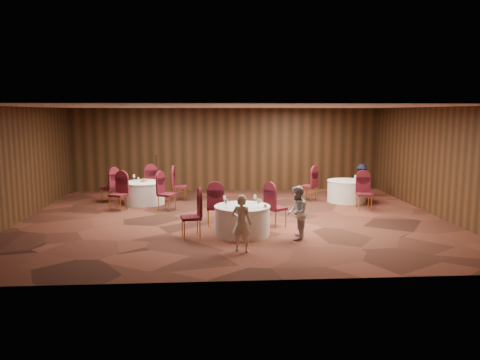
{
  "coord_description": "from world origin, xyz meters",
  "views": [
    {
      "loc": [
        -0.69,
        -13.15,
        3.05
      ],
      "look_at": [
        0.2,
        0.2,
        1.1
      ],
      "focal_mm": 35.0,
      "sensor_mm": 36.0,
      "label": 1
    }
  ],
  "objects": [
    {
      "name": "woman_a",
      "position": [
        0.01,
        -3.19,
        0.64
      ],
      "size": [
        0.55,
        0.47,
        1.28
      ],
      "primitive_type": "imported",
      "rotation": [
        0.0,
        0.0,
        2.72
      ],
      "color": "silver",
      "rests_on": "ground"
    },
    {
      "name": "table_main",
      "position": [
        0.12,
        -1.78,
        0.38
      ],
      "size": [
        1.39,
        1.39,
        0.74
      ],
      "color": "white",
      "rests_on": "ground"
    },
    {
      "name": "chairs_right",
      "position": [
        3.47,
        1.87,
        0.5
      ],
      "size": [
        2.07,
        2.32,
        1.0
      ],
      "color": "#410D1B",
      "rests_on": "ground"
    },
    {
      "name": "man_c",
      "position": [
        4.83,
        3.27,
        0.6
      ],
      "size": [
        0.87,
        0.85,
        1.2
      ],
      "primitive_type": "imported",
      "rotation": [
        0.0,
        0.0,
        5.56
      ],
      "color": "black",
      "rests_on": "ground"
    },
    {
      "name": "room_shell",
      "position": [
        0.0,
        0.0,
        1.96
      ],
      "size": [
        12.0,
        12.0,
        12.0
      ],
      "color": "silver",
      "rests_on": "ground"
    },
    {
      "name": "woman_b",
      "position": [
        1.4,
        -2.27,
        0.65
      ],
      "size": [
        0.64,
        0.74,
        1.31
      ],
      "primitive_type": "imported",
      "rotation": [
        0.0,
        0.0,
        4.44
      ],
      "color": "#B1B2B6",
      "rests_on": "ground"
    },
    {
      "name": "chairs_main",
      "position": [
        -0.2,
        -1.18,
        0.5
      ],
      "size": [
        2.91,
        1.77,
        1.0
      ],
      "color": "#410D1B",
      "rests_on": "ground"
    },
    {
      "name": "mic_stand",
      "position": [
        -2.62,
        4.08,
        0.42
      ],
      "size": [
        0.24,
        0.24,
        1.47
      ],
      "color": "black",
      "rests_on": "ground"
    },
    {
      "name": "tabletop_left",
      "position": [
        -2.87,
        2.43,
        0.82
      ],
      "size": [
        0.9,
        0.83,
        0.22
      ],
      "color": "silver",
      "rests_on": "table_left"
    },
    {
      "name": "table_left",
      "position": [
        -2.86,
        2.43,
        0.38
      ],
      "size": [
        1.38,
        1.38,
        0.74
      ],
      "color": "white",
      "rests_on": "ground"
    },
    {
      "name": "tabletop_main",
      "position": [
        0.27,
        -1.83,
        0.84
      ],
      "size": [
        1.1,
        1.12,
        0.22
      ],
      "color": "silver",
      "rests_on": "table_main"
    },
    {
      "name": "tabletop_right",
      "position": [
        4.21,
        2.07,
        0.9
      ],
      "size": [
        0.08,
        0.08,
        0.22
      ],
      "color": "silver",
      "rests_on": "table_right"
    },
    {
      "name": "table_right",
      "position": [
        4.0,
        2.32,
        0.38
      ],
      "size": [
        1.33,
        1.33,
        0.74
      ],
      "color": "white",
      "rests_on": "ground"
    },
    {
      "name": "ground",
      "position": [
        0.0,
        0.0,
        0.0
      ],
      "size": [
        12.0,
        12.0,
        0.0
      ],
      "primitive_type": "plane",
      "color": "black",
      "rests_on": "ground"
    },
    {
      "name": "chairs_left",
      "position": [
        -2.82,
        2.45,
        0.5
      ],
      "size": [
        3.0,
        3.01,
        1.0
      ],
      "color": "#410D1B",
      "rests_on": "ground"
    }
  ]
}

